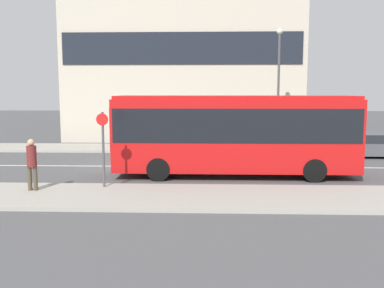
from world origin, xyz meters
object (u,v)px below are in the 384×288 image
at_px(city_bus, 234,130).
at_px(street_lamp, 279,77).
at_px(pedestrian_near_stop, 32,161).
at_px(bus_stop_sign, 103,144).
at_px(parked_car_0, 368,146).

distance_m(city_bus, street_lamp, 8.55).
relative_size(city_bus, pedestrian_near_stop, 5.54).
distance_m(bus_stop_sign, street_lamp, 13.46).
distance_m(pedestrian_near_stop, bus_stop_sign, 2.56).
xyz_separation_m(bus_stop_sign, street_lamp, (8.03, 10.44, 2.75)).
bearing_deg(street_lamp, parked_car_0, -20.46).
distance_m(parked_car_0, pedestrian_near_stop, 17.86).
relative_size(bus_stop_sign, street_lamp, 0.39).
bearing_deg(bus_stop_sign, city_bus, 29.88).
xyz_separation_m(city_bus, pedestrian_near_stop, (-7.39, -3.52, -0.80)).
bearing_deg(city_bus, parked_car_0, 35.45).
bearing_deg(bus_stop_sign, street_lamp, 52.42).
height_order(city_bus, bus_stop_sign, city_bus).
xyz_separation_m(city_bus, street_lamp, (3.06, 7.58, 2.51)).
bearing_deg(parked_car_0, pedestrian_near_stop, -148.57).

